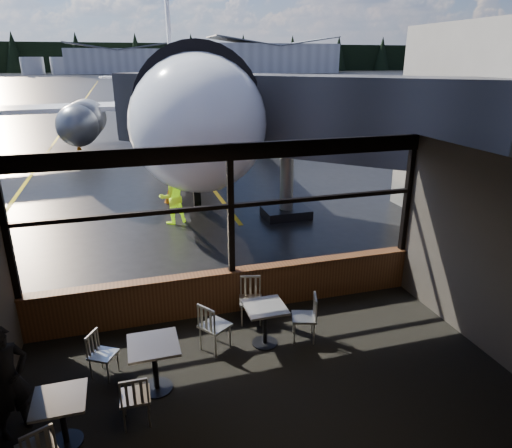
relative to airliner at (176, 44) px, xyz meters
name	(u,v)px	position (x,y,z in m)	size (l,w,h in m)	color
ground_plane	(123,80)	(-1.65, 99.90, -5.84)	(520.00, 520.00, 0.00)	black
carpet_floor	(280,408)	(-1.65, -23.10, -5.83)	(8.00, 6.00, 0.01)	black
ceiling	(285,184)	(-1.65, -23.10, -2.34)	(8.00, 6.00, 0.04)	#38332D
window_sill	(232,291)	(-1.65, -20.10, -5.39)	(8.00, 0.28, 0.90)	#532E19
window_header	(229,152)	(-1.65, -20.10, -2.49)	(8.00, 0.18, 0.30)	black
mullion_left	(6,231)	(-5.60, -20.10, -3.64)	(0.12, 0.12, 2.60)	black
mullion_centre	(231,211)	(-1.65, -20.10, -3.64)	(0.12, 0.12, 2.60)	black
mullion_right	(408,195)	(2.30, -20.10, -3.64)	(0.12, 0.12, 2.60)	black
window_transom	(231,206)	(-1.65, -20.10, -3.54)	(8.00, 0.10, 0.08)	black
airliner	(176,44)	(0.00, 0.00, 0.00)	(31.84, 38.21, 11.67)	white
jet_bridge	(299,144)	(1.95, -14.60, -3.44)	(8.98, 10.97, 4.79)	#29292B
cafe_table_near	(265,325)	(-1.36, -21.44, -5.44)	(0.72, 0.72, 0.79)	#A59E97
cafe_table_mid	(155,367)	(-3.39, -22.13, -5.41)	(0.77, 0.77, 0.85)	#A49F97
cafe_table_left	(63,421)	(-4.67, -22.88, -5.46)	(0.68, 0.68, 0.75)	gray
chair_near_e	(304,318)	(-0.62, -21.50, -5.38)	(0.50, 0.50, 0.92)	#B3ADA2
chair_near_w	(215,326)	(-2.27, -21.35, -5.35)	(0.53, 0.53, 0.97)	beige
chair_near_n	(251,301)	(-1.40, -20.63, -5.37)	(0.51, 0.51, 0.93)	#BCB6AA
chair_mid_s	(135,397)	(-3.72, -22.75, -5.40)	(0.48, 0.48, 0.88)	#A9A499
chair_mid_w	(103,355)	(-4.18, -21.55, -5.43)	(0.44, 0.44, 0.81)	#B7B2A5
passenger	(8,381)	(-5.35, -22.45, -4.99)	(0.62, 0.40, 1.69)	black
ground_crew	(172,197)	(-2.18, -14.22, -4.97)	(0.84, 0.65, 1.73)	#BFF219
cone_nose	(169,196)	(-2.05, -11.92, -5.58)	(0.37, 0.37, 0.51)	#DD4906
cone_wing	(79,148)	(-5.88, -0.77, -5.58)	(0.37, 0.37, 0.51)	#E85607
hangar_mid	(118,60)	(-1.65, 164.90, -0.84)	(38.00, 15.00, 10.00)	silver
hangar_right	(272,57)	(58.35, 157.90, 0.16)	(50.00, 20.00, 12.00)	silver
fuel_tank_a	(33,66)	(-31.65, 161.90, -2.84)	(8.00, 8.00, 6.00)	silver
fuel_tank_b	(62,66)	(-21.65, 161.90, -2.84)	(8.00, 8.00, 6.00)	silver
fuel_tank_c	(91,66)	(-11.65, 161.90, -2.84)	(8.00, 8.00, 6.00)	silver
treeline	(117,57)	(-1.65, 189.90, 0.16)	(360.00, 3.00, 12.00)	black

